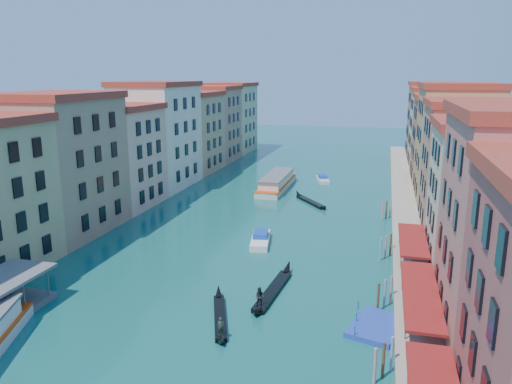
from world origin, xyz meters
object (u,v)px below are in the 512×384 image
Objects in this scene: gondola_fore at (220,316)px; gondola_right at (272,289)px; vaporetto_far at (277,182)px; blue_dock at (377,326)px.

gondola_right is (3.51, 6.65, 0.13)m from gondola_fore.
vaporetto_far is 57.23m from blue_dock.
vaporetto_far reaches higher than blue_dock.
vaporetto_far is 1.43× the size of gondola_right.
gondola_right is 11.76m from blue_dock.
gondola_right is at bearing -78.26° from vaporetto_far.
vaporetto_far is 1.78× the size of gondola_fore.
gondola_right is (10.04, -48.53, -0.78)m from vaporetto_far.
vaporetto_far is 55.57m from gondola_fore.
vaporetto_far is at bearing 127.73° from blue_dock.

